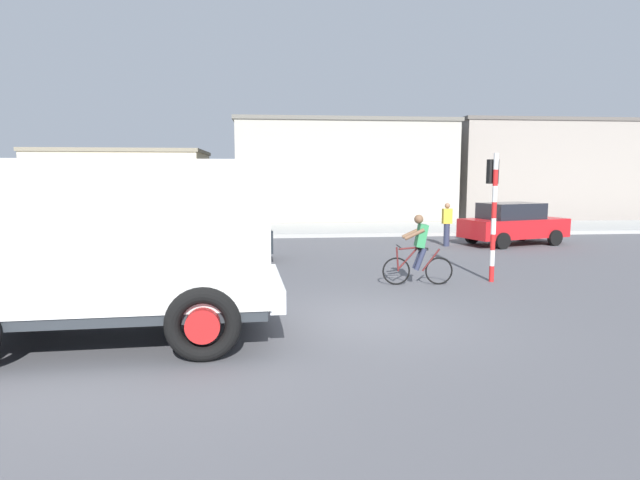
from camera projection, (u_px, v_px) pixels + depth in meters
name	position (u px, v px, depth m)	size (l,w,h in m)	color
ground_plane	(364.00, 321.00, 9.76)	(120.00, 120.00, 0.00)	#56565B
sidewalk_far	(303.00, 230.00, 24.86)	(80.00, 5.00, 0.16)	#ADADA8
truck_foreground	(105.00, 238.00, 8.45)	(5.53, 3.03, 2.90)	white
cyclist	(419.00, 250.00, 12.83)	(1.73, 0.50, 1.72)	black
traffic_light_pole	(493.00, 199.00, 13.14)	(0.24, 0.43, 3.20)	red
car_red_near	(55.00, 245.00, 14.11)	(4.24, 2.39, 1.60)	#1E2328
car_white_mid	(513.00, 223.00, 20.18)	(4.31, 2.74, 1.60)	red
car_far_side	(206.00, 236.00, 16.18)	(4.18, 2.25, 1.60)	#1E2328
pedestrian_near_kerb	(447.00, 224.00, 19.73)	(0.34, 0.22, 1.62)	#2D334C
building_corner_left	(126.00, 185.00, 30.88)	(9.16, 6.90, 4.05)	beige
building_mid_block	(340.00, 172.00, 31.03)	(12.02, 7.59, 5.64)	#B2AD9E
building_corner_right	(537.00, 170.00, 33.40)	(11.86, 6.64, 5.91)	#9E9389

